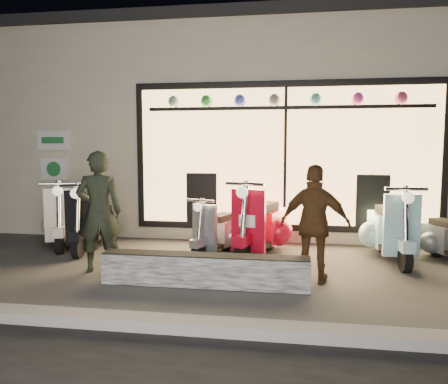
{
  "coord_description": "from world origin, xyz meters",
  "views": [
    {
      "loc": [
        0.91,
        -5.84,
        1.73
      ],
      "look_at": [
        -0.08,
        0.6,
        1.05
      ],
      "focal_mm": 35.0,
      "sensor_mm": 36.0,
      "label": 1
    }
  ],
  "objects_px": {
    "scooter_silver": "(220,231)",
    "woman": "(315,224)",
    "scooter_red": "(262,225)",
    "man": "(99,212)",
    "graffiti_barrier": "(205,270)"
  },
  "relations": [
    {
      "from": "graffiti_barrier",
      "to": "scooter_red",
      "type": "height_order",
      "value": "scooter_red"
    },
    {
      "from": "woman",
      "to": "graffiti_barrier",
      "type": "bearing_deg",
      "value": 27.73
    },
    {
      "from": "woman",
      "to": "man",
      "type": "bearing_deg",
      "value": 11.67
    },
    {
      "from": "graffiti_barrier",
      "to": "scooter_silver",
      "type": "distance_m",
      "value": 1.7
    },
    {
      "from": "scooter_red",
      "to": "man",
      "type": "bearing_deg",
      "value": -132.23
    },
    {
      "from": "graffiti_barrier",
      "to": "scooter_silver",
      "type": "xyz_separation_m",
      "value": [
        -0.09,
        1.69,
        0.16
      ]
    },
    {
      "from": "graffiti_barrier",
      "to": "man",
      "type": "xyz_separation_m",
      "value": [
        -1.56,
        0.42,
        0.64
      ]
    },
    {
      "from": "scooter_silver",
      "to": "scooter_red",
      "type": "xyz_separation_m",
      "value": [
        0.68,
        0.07,
        0.11
      ]
    },
    {
      "from": "scooter_silver",
      "to": "woman",
      "type": "distance_m",
      "value": 2.0
    },
    {
      "from": "graffiti_barrier",
      "to": "scooter_red",
      "type": "relative_size",
      "value": 1.58
    },
    {
      "from": "scooter_silver",
      "to": "scooter_red",
      "type": "height_order",
      "value": "scooter_red"
    },
    {
      "from": "scooter_silver",
      "to": "man",
      "type": "bearing_deg",
      "value": -119.28
    },
    {
      "from": "scooter_red",
      "to": "man",
      "type": "xyz_separation_m",
      "value": [
        -2.16,
        -1.34,
        0.37
      ]
    },
    {
      "from": "graffiti_barrier",
      "to": "scooter_silver",
      "type": "relative_size",
      "value": 2.06
    },
    {
      "from": "scooter_silver",
      "to": "scooter_red",
      "type": "distance_m",
      "value": 0.69
    }
  ]
}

